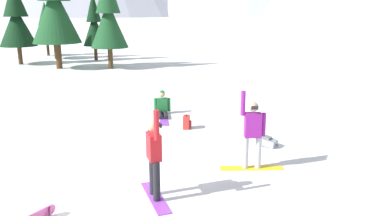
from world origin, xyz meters
The scene contains 12 objects.
ground_plane centered at (0.00, 0.00, 0.00)m, with size 800.00×800.00×0.00m, color white.
snowboarder_foreground centered at (1.52, -0.17, 0.94)m, with size 0.96×1.49×1.98m.
snowboarder_midground centered at (3.54, 1.71, 0.94)m, with size 1.59×0.55×1.99m.
snowboarder_background centered at (0.24, 6.42, 0.31)m, with size 0.88×1.83×0.91m.
backpack_red centered at (1.41, 4.82, 0.21)m, with size 0.27×0.33×0.47m.
backpack_grey centered at (4.04, 3.43, 0.14)m, with size 0.55×0.49×0.30m.
pine_tree_leaning centered at (-9.07, 16.94, 4.18)m, with size 3.12×3.12×7.66m.
pine_tree_young centered at (-11.78, 21.90, 3.09)m, with size 2.36×2.36×5.66m.
pine_tree_tall centered at (-12.76, 18.45, 3.20)m, with size 2.53×2.53×5.86m.
pine_tree_short centered at (-5.66, 17.38, 3.44)m, with size 2.43×2.43×6.31m.
pine_tree_slender centered at (-13.44, 23.77, 2.41)m, with size 1.92×1.92×4.42m.
pine_tree_twin centered at (-8.27, 21.38, 2.77)m, with size 1.76×1.76×5.08m.
Camera 1 is at (3.38, -7.61, 3.91)m, focal length 36.84 mm.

